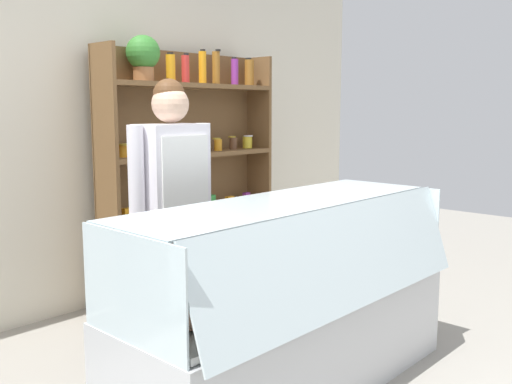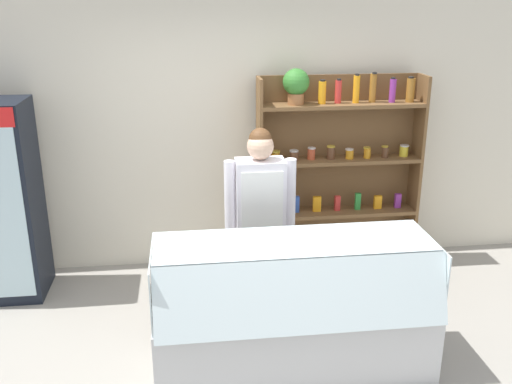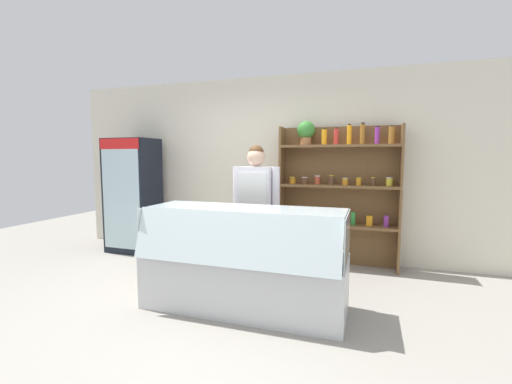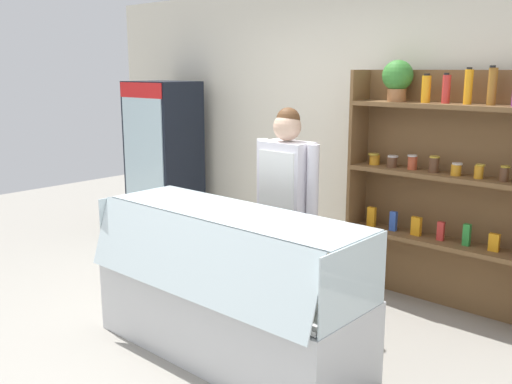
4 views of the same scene
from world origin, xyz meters
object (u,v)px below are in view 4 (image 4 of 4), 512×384
object	(u,v)px
deli_display_case	(227,311)
shop_clerk	(286,195)
drinks_fridge	(164,163)
shelving_unit	(443,173)

from	to	relation	value
deli_display_case	shop_clerk	world-z (taller)	shop_clerk
drinks_fridge	shop_clerk	world-z (taller)	drinks_fridge
shop_clerk	deli_display_case	bearing A→B (deg)	-80.56
deli_display_case	shop_clerk	bearing A→B (deg)	99.44
deli_display_case	shelving_unit	bearing A→B (deg)	66.95
drinks_fridge	shop_clerk	bearing A→B (deg)	-16.04
drinks_fridge	deli_display_case	bearing A→B (deg)	-30.86
shelving_unit	shop_clerk	distance (m)	1.25
deli_display_case	shop_clerk	distance (m)	1.03
deli_display_case	shop_clerk	xyz separation A→B (m)	(-0.13, 0.79, 0.66)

